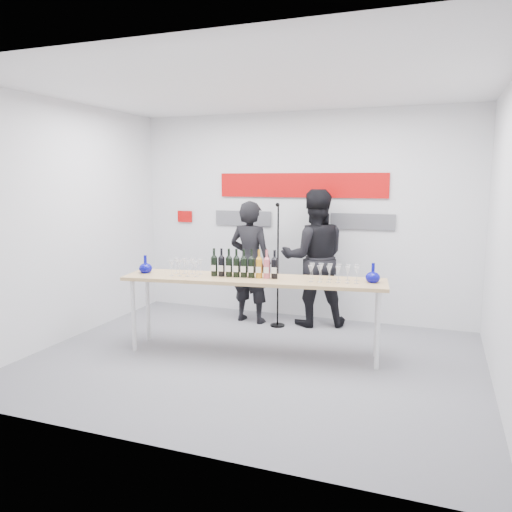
# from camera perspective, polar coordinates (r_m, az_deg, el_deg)

# --- Properties ---
(ground) EXTENTS (5.00, 5.00, 0.00)m
(ground) POSITION_cam_1_polar(r_m,az_deg,el_deg) (5.80, -0.36, -11.79)
(ground) COLOR slate
(ground) RESTS_ON ground
(back_wall) EXTENTS (5.00, 0.04, 3.00)m
(back_wall) POSITION_cam_1_polar(r_m,az_deg,el_deg) (7.36, 5.15, 4.55)
(back_wall) COLOR silver
(back_wall) RESTS_ON ground
(signage) EXTENTS (3.38, 0.02, 0.79)m
(signage) POSITION_cam_1_polar(r_m,az_deg,el_deg) (7.33, 4.69, 6.94)
(signage) COLOR #B60707
(signage) RESTS_ON back_wall
(tasting_table) EXTENTS (3.09, 1.02, 0.91)m
(tasting_table) POSITION_cam_1_polar(r_m,az_deg,el_deg) (5.78, -0.34, -3.17)
(tasting_table) COLOR tan
(tasting_table) RESTS_ON ground
(wine_bottles) EXTENTS (0.80, 0.19, 0.33)m
(wine_bottles) POSITION_cam_1_polar(r_m,az_deg,el_deg) (5.77, -1.39, -0.83)
(wine_bottles) COLOR black
(wine_bottles) RESTS_ON tasting_table
(decanter_left) EXTENTS (0.16, 0.16, 0.21)m
(decanter_left) POSITION_cam_1_polar(r_m,az_deg,el_deg) (6.21, -12.53, -0.89)
(decanter_left) COLOR #080790
(decanter_left) RESTS_ON tasting_table
(decanter_right) EXTENTS (0.16, 0.16, 0.21)m
(decanter_right) POSITION_cam_1_polar(r_m,az_deg,el_deg) (5.64, 13.22, -1.87)
(decanter_right) COLOR #080790
(decanter_right) RESTS_ON tasting_table
(glasses_left) EXTENTS (0.38, 0.26, 0.18)m
(glasses_left) POSITION_cam_1_polar(r_m,az_deg,el_deg) (5.98, -8.01, -1.29)
(glasses_left) COLOR silver
(glasses_left) RESTS_ON tasting_table
(glasses_right) EXTENTS (0.58, 0.29, 0.18)m
(glasses_right) POSITION_cam_1_polar(r_m,az_deg,el_deg) (5.62, 8.90, -1.94)
(glasses_right) COLOR silver
(glasses_right) RESTS_ON tasting_table
(presenter_left) EXTENTS (0.68, 0.49, 1.74)m
(presenter_left) POSITION_cam_1_polar(r_m,az_deg,el_deg) (7.10, -0.65, -0.69)
(presenter_left) COLOR black
(presenter_left) RESTS_ON ground
(presenter_right) EXTENTS (1.12, 1.00, 1.90)m
(presenter_right) POSITION_cam_1_polar(r_m,az_deg,el_deg) (6.99, 6.66, -0.22)
(presenter_right) COLOR black
(presenter_right) RESTS_ON ground
(mic_stand) EXTENTS (0.20, 0.20, 1.72)m
(mic_stand) POSITION_cam_1_polar(r_m,az_deg,el_deg) (6.93, 2.49, -3.84)
(mic_stand) COLOR black
(mic_stand) RESTS_ON ground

